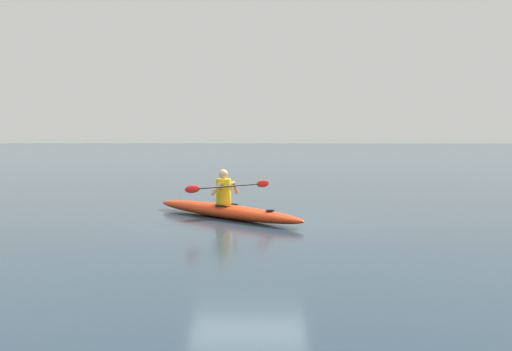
# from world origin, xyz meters

# --- Properties ---
(ground_plane) EXTENTS (160.00, 160.00, 0.00)m
(ground_plane) POSITION_xyz_m (0.00, 0.00, 0.00)
(ground_plane) COLOR #233847
(kayak) EXTENTS (3.76, 3.92, 0.31)m
(kayak) POSITION_xyz_m (0.53, -0.63, 0.16)
(kayak) COLOR red
(kayak) RESTS_ON ground
(kayaker) EXTENTS (1.82, 1.73, 0.79)m
(kayaker) POSITION_xyz_m (0.56, -0.66, 0.65)
(kayaker) COLOR yellow
(kayaker) RESTS_ON kayak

